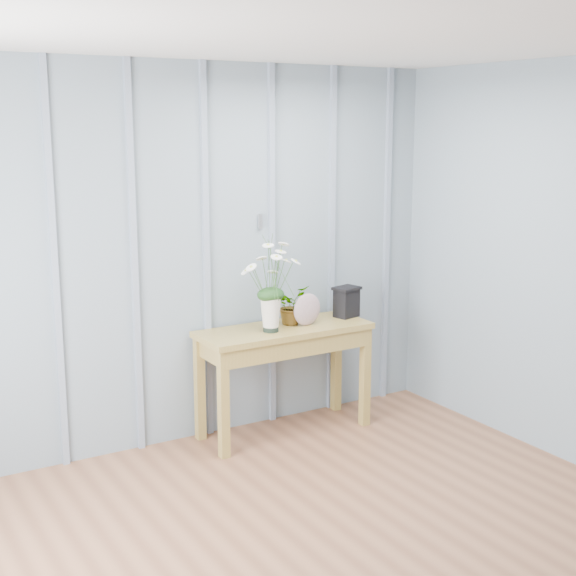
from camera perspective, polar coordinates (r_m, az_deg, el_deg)
room_shell at (r=3.98m, az=-1.14°, el=9.90°), size 4.00×4.50×2.50m
sideboard at (r=5.47m, az=-0.27°, el=-3.96°), size 1.20×0.45×0.75m
daisy_vase at (r=5.24m, az=-1.25°, el=1.20°), size 0.46×0.35×0.65m
spider_plant at (r=5.50m, az=0.18°, el=-1.24°), size 0.30×0.28×0.26m
felt_disc_vessel at (r=5.46m, az=1.36°, el=-1.54°), size 0.23×0.08×0.22m
carved_box at (r=5.71m, az=4.18°, el=-0.97°), size 0.21×0.18×0.22m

